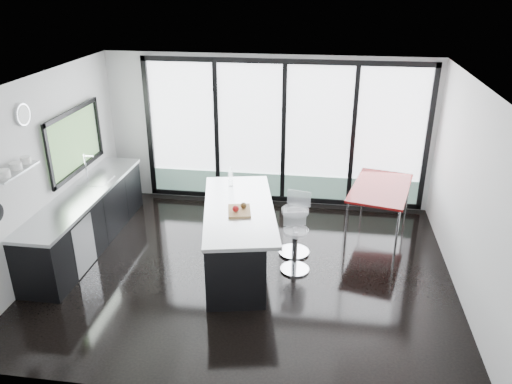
% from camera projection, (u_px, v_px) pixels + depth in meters
% --- Properties ---
extents(floor, '(6.00, 5.00, 0.00)m').
position_uv_depth(floor, '(247.00, 270.00, 7.49)').
color(floor, black).
rests_on(floor, ground).
extents(ceiling, '(6.00, 5.00, 0.00)m').
position_uv_depth(ceiling, '(245.00, 83.00, 6.36)').
color(ceiling, white).
rests_on(ceiling, wall_back).
extents(wall_back, '(6.00, 0.09, 2.80)m').
position_uv_depth(wall_back, '(282.00, 140.00, 9.18)').
color(wall_back, silver).
rests_on(wall_back, ground).
extents(wall_front, '(6.00, 0.00, 2.80)m').
position_uv_depth(wall_front, '(203.00, 286.00, 4.66)').
color(wall_front, silver).
rests_on(wall_front, ground).
extents(wall_left, '(0.26, 5.00, 2.80)m').
position_uv_depth(wall_left, '(54.00, 156.00, 7.50)').
color(wall_left, silver).
rests_on(wall_left, ground).
extents(wall_right, '(0.00, 5.00, 2.80)m').
position_uv_depth(wall_right, '(471.00, 196.00, 6.53)').
color(wall_right, silver).
rests_on(wall_right, ground).
extents(counter_cabinets, '(0.69, 3.24, 1.36)m').
position_uv_depth(counter_cabinets, '(86.00, 219.00, 8.01)').
color(counter_cabinets, black).
rests_on(counter_cabinets, floor).
extents(island, '(1.46, 2.53, 1.26)m').
position_uv_depth(island, '(234.00, 236.00, 7.42)').
color(island, black).
rests_on(island, floor).
extents(bar_stool_near, '(0.52, 0.52, 0.69)m').
position_uv_depth(bar_stool_near, '(295.00, 250.00, 7.34)').
color(bar_stool_near, silver).
rests_on(bar_stool_near, floor).
extents(bar_stool_far, '(0.59, 0.59, 0.78)m').
position_uv_depth(bar_stool_far, '(295.00, 231.00, 7.78)').
color(bar_stool_far, silver).
rests_on(bar_stool_far, floor).
extents(red_table, '(1.23, 1.72, 0.83)m').
position_uv_depth(red_table, '(378.00, 209.00, 8.44)').
color(red_table, maroon).
rests_on(red_table, floor).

